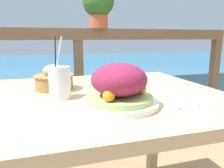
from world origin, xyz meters
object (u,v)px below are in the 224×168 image
at_px(salad_plate, 119,88).
at_px(bread_basket, 54,79).
at_px(potted_plant, 98,4).
at_px(drink_glass, 60,82).

height_order(salad_plate, bread_basket, salad_plate).
xyz_separation_m(salad_plate, potted_plant, (0.18, 1.08, 0.44)).
distance_m(bread_basket, potted_plant, 0.96).
relative_size(drink_glass, potted_plant, 0.73).
distance_m(salad_plate, bread_basket, 0.40).
relative_size(bread_basket, potted_plant, 0.55).
bearing_deg(bread_basket, salad_plate, -57.88).
xyz_separation_m(drink_glass, bread_basket, (-0.02, 0.17, -0.02)).
bearing_deg(salad_plate, drink_glass, 139.17).
bearing_deg(salad_plate, bread_basket, 122.12).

